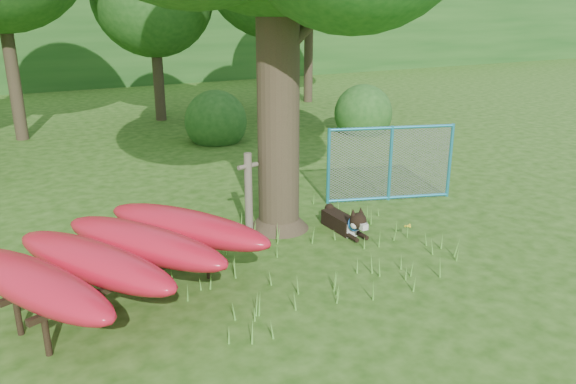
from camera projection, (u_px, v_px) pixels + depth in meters
name	position (u px, v px, depth m)	size (l,w,h in m)	color
ground	(315.00, 283.00, 8.04)	(80.00, 80.00, 0.00)	#20460E
wooden_post	(248.00, 192.00, 9.56)	(0.40, 0.16, 1.45)	brown
kayak_rack	(119.00, 252.00, 7.26)	(4.09, 3.68, 0.99)	black
husky_dog	(346.00, 222.00, 9.77)	(0.32, 1.27, 0.57)	black
fence_section	(390.00, 164.00, 11.27)	(2.52, 0.89, 2.56)	teal
wildflower_clump	(408.00, 227.00, 9.56)	(0.11, 0.11, 0.24)	#559A32
shrub_right	(362.00, 132.00, 17.64)	(1.80, 1.80, 1.80)	#1D4D19
shrub_mid	(217.00, 141.00, 16.46)	(1.80, 1.80, 1.80)	#1D4D19
wooded_hillside	(53.00, 21.00, 30.51)	(80.00, 12.00, 6.00)	#1D4D19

